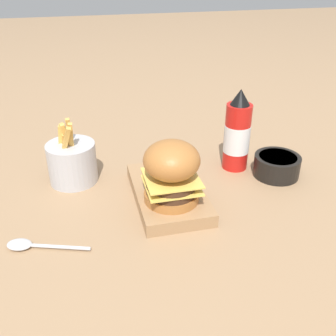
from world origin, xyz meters
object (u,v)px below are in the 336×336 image
(side_bowl, at_px, (277,165))
(spoon, at_px, (28,245))
(ketchup_bottle, at_px, (237,134))
(fries_basket, at_px, (72,162))
(burger, at_px, (172,171))
(serving_board, at_px, (168,193))

(side_bowl, height_order, spoon, side_bowl)
(ketchup_bottle, xyz_separation_m, fries_basket, (-0.03, -0.41, -0.04))
(fries_basket, relative_size, side_bowl, 1.39)
(burger, xyz_separation_m, fries_basket, (-0.18, -0.20, -0.05))
(fries_basket, distance_m, spoon, 0.26)
(ketchup_bottle, height_order, spoon, ketchup_bottle)
(ketchup_bottle, bearing_deg, serving_board, -62.57)
(burger, relative_size, ketchup_bottle, 0.64)
(fries_basket, relative_size, spoon, 0.98)
(ketchup_bottle, bearing_deg, side_bowl, 52.74)
(serving_board, height_order, spoon, serving_board)
(fries_basket, height_order, spoon, fries_basket)
(side_bowl, bearing_deg, burger, -73.14)
(serving_board, distance_m, burger, 0.10)
(ketchup_bottle, distance_m, fries_basket, 0.41)
(burger, xyz_separation_m, ketchup_bottle, (-0.15, 0.21, -0.00))
(serving_board, bearing_deg, burger, -4.67)
(serving_board, xyz_separation_m, fries_basket, (-0.13, -0.20, 0.04))
(fries_basket, height_order, side_bowl, fries_basket)
(side_bowl, bearing_deg, spoon, -76.22)
(serving_board, distance_m, side_bowl, 0.29)
(burger, distance_m, ketchup_bottle, 0.26)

